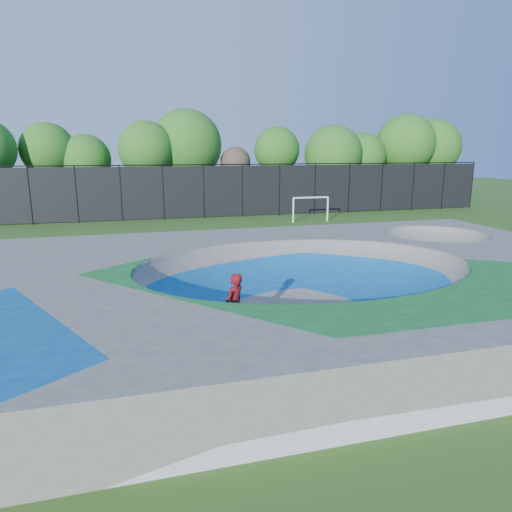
% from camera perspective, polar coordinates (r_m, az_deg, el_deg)
% --- Properties ---
extents(ground, '(120.00, 120.00, 0.00)m').
position_cam_1_polar(ground, '(15.23, 6.05, -6.32)').
color(ground, '#2E5517').
rests_on(ground, ground).
extents(skate_deck, '(22.00, 14.00, 1.50)m').
position_cam_1_polar(skate_deck, '(15.00, 6.12, -3.61)').
color(skate_deck, gray).
rests_on(skate_deck, ground).
extents(skater, '(0.79, 0.78, 1.84)m').
position_cam_1_polar(skater, '(12.41, -2.68, -6.32)').
color(skater, red).
rests_on(skater, ground).
extents(skateboard, '(0.75, 0.65, 0.05)m').
position_cam_1_polar(skateboard, '(12.73, -2.64, -10.13)').
color(skateboard, black).
rests_on(skateboard, ground).
extents(soccer_goal, '(2.75, 0.12, 1.82)m').
position_cam_1_polar(soccer_goal, '(33.01, 6.86, 6.40)').
color(soccer_goal, white).
rests_on(soccer_goal, ground).
extents(fence, '(48.09, 0.09, 4.04)m').
position_cam_1_polar(fence, '(34.89, -6.56, 8.15)').
color(fence, black).
rests_on(fence, ground).
extents(treeline, '(53.57, 7.07, 8.45)m').
position_cam_1_polar(treeline, '(39.71, -8.45, 13.08)').
color(treeline, '#3F291F').
rests_on(treeline, ground).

